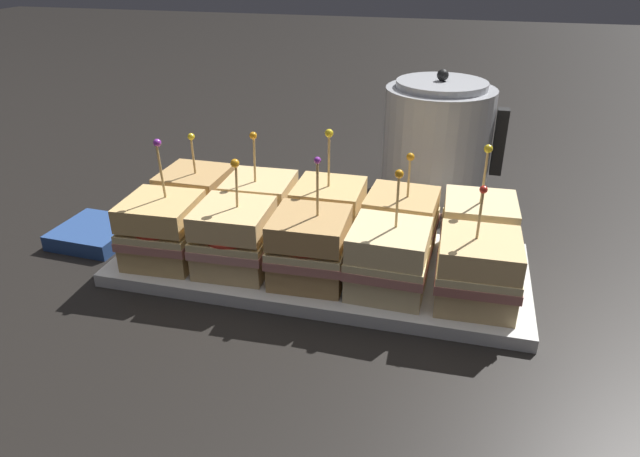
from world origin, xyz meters
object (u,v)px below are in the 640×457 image
(sandwich_front_right, at_px, (389,259))
(sandwich_front_far_right, at_px, (477,271))
(sandwich_back_far_right, at_px, (477,231))
(kettle_steel, at_px, (437,140))
(sandwich_front_left, at_px, (234,238))
(napkin_stack, at_px, (97,232))
(sandwich_back_far_left, at_px, (196,199))
(sandwich_back_left, at_px, (260,207))
(sandwich_back_center, at_px, (328,214))
(sandwich_front_center, at_px, (312,248))
(sandwich_back_right, at_px, (401,223))
(sandwich_front_far_left, at_px, (163,230))
(serving_platter, at_px, (320,264))

(sandwich_front_right, height_order, sandwich_front_far_right, sandwich_front_right)
(sandwich_back_far_right, distance_m, kettle_steel, 0.29)
(sandwich_front_left, distance_m, napkin_stack, 0.27)
(sandwich_back_far_left, bearing_deg, kettle_steel, 38.25)
(sandwich_front_right, xyz_separation_m, sandwich_back_left, (-0.21, 0.10, 0.00))
(sandwich_back_left, xyz_separation_m, sandwich_back_center, (0.10, 0.00, 0.00))
(sandwich_front_center, xyz_separation_m, sandwich_front_right, (0.10, -0.00, -0.00))
(sandwich_back_right, height_order, sandwich_back_far_right, sandwich_back_far_right)
(sandwich_front_far_left, height_order, sandwich_back_far_right, sandwich_front_far_left)
(serving_platter, relative_size, sandwich_back_far_left, 3.71)
(sandwich_front_right, distance_m, sandwich_back_center, 0.15)
(sandwich_front_far_right, height_order, sandwich_back_left, sandwich_back_left)
(sandwich_back_left, relative_size, sandwich_back_center, 0.94)
(napkin_stack, bearing_deg, sandwich_front_far_right, -5.83)
(sandwich_back_far_left, bearing_deg, sandwich_front_right, -18.78)
(sandwich_back_left, bearing_deg, sandwich_front_far_right, -18.28)
(sandwich_front_far_right, bearing_deg, sandwich_front_far_left, -179.96)
(sandwich_front_left, bearing_deg, sandwich_front_far_left, -178.13)
(sandwich_back_center, xyz_separation_m, sandwich_back_right, (0.11, 0.00, -0.00))
(sandwich_back_center, bearing_deg, sandwich_back_far_right, 0.07)
(sandwich_front_center, bearing_deg, sandwich_back_far_right, 26.62)
(sandwich_front_far_left, xyz_separation_m, sandwich_back_left, (0.10, 0.11, 0.00))
(sandwich_back_far_right, height_order, napkin_stack, sandwich_back_far_right)
(sandwich_front_center, xyz_separation_m, sandwich_back_far_right, (0.21, 0.10, 0.00))
(sandwich_back_left, xyz_separation_m, sandwich_back_right, (0.21, 0.00, -0.00))
(sandwich_back_center, relative_size, sandwich_back_far_right, 1.01)
(kettle_steel, bearing_deg, sandwich_back_center, -116.26)
(sandwich_front_far_right, bearing_deg, sandwich_back_far_right, 90.62)
(sandwich_back_left, distance_m, sandwich_back_right, 0.21)
(sandwich_front_far_left, xyz_separation_m, sandwich_front_center, (0.21, 0.00, -0.00))
(sandwich_front_right, bearing_deg, kettle_steel, 85.46)
(sandwich_back_right, xyz_separation_m, sandwich_back_far_right, (0.11, -0.00, 0.00))
(serving_platter, distance_m, sandwich_back_left, 0.13)
(sandwich_front_far_right, distance_m, sandwich_back_right, 0.15)
(kettle_steel, bearing_deg, sandwich_back_far_right, -74.07)
(sandwich_back_far_left, xyz_separation_m, kettle_steel, (0.34, 0.27, 0.04))
(sandwich_front_right, xyz_separation_m, sandwich_back_right, (0.00, 0.11, -0.00))
(serving_platter, height_order, sandwich_back_left, sandwich_back_left)
(serving_platter, height_order, sandwich_front_center, sandwich_front_center)
(sandwich_front_left, distance_m, sandwich_back_far_left, 0.15)
(sandwich_front_far_right, height_order, sandwich_back_far_left, same)
(sandwich_back_right, bearing_deg, sandwich_back_center, -179.31)
(sandwich_front_far_left, xyz_separation_m, sandwich_front_right, (0.31, 0.00, -0.00))
(sandwich_front_far_left, distance_m, sandwich_front_far_right, 0.42)
(sandwich_back_right, distance_m, napkin_stack, 0.47)
(kettle_steel, xyz_separation_m, napkin_stack, (-0.50, -0.32, -0.09))
(sandwich_front_far_right, xyz_separation_m, sandwich_back_right, (-0.11, 0.11, 0.00))
(sandwich_back_left, height_order, napkin_stack, sandwich_back_left)
(sandwich_back_center, relative_size, kettle_steel, 0.77)
(sandwich_front_center, height_order, sandwich_back_right, sandwich_front_center)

